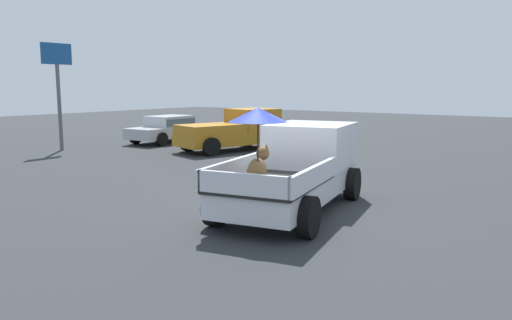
% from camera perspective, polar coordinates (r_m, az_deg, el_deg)
% --- Properties ---
extents(ground_plane, '(80.00, 80.00, 0.00)m').
position_cam_1_polar(ground_plane, '(11.45, 4.02, -5.84)').
color(ground_plane, '#2D3033').
extents(pickup_truck_main, '(5.33, 3.08, 2.41)m').
position_cam_1_polar(pickup_truck_main, '(11.65, 4.76, -0.73)').
color(pickup_truck_main, black).
rests_on(pickup_truck_main, ground).
extents(pickup_truck_red, '(5.11, 3.18, 1.80)m').
position_cam_1_polar(pickup_truck_red, '(21.94, -2.46, 3.39)').
color(pickup_truck_red, black).
rests_on(pickup_truck_red, ground).
extents(parked_sedan_near, '(4.38, 2.14, 1.33)m').
position_cam_1_polar(parked_sedan_near, '(25.40, -9.98, 3.67)').
color(parked_sedan_near, black).
rests_on(parked_sedan_near, ground).
extents(motel_sign, '(1.40, 0.16, 4.63)m').
position_cam_1_polar(motel_sign, '(23.50, -21.72, 9.02)').
color(motel_sign, '#59595B').
rests_on(motel_sign, ground).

